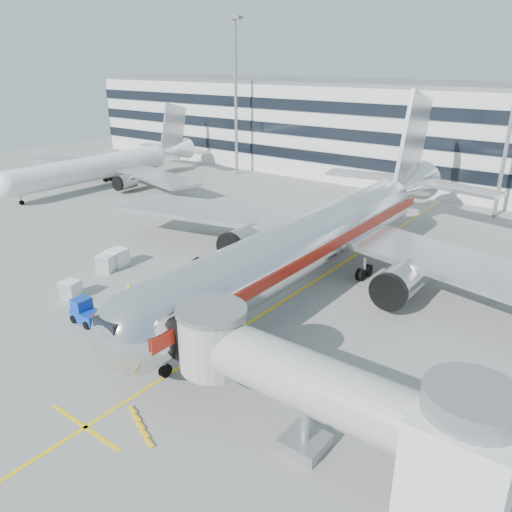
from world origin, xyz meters
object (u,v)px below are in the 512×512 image
Objects in this scene: belt_loader at (211,276)px; main_jet at (324,234)px; cargo_container_left at (118,258)px; cargo_container_front at (71,289)px; cargo_container_right at (107,263)px; baggage_tug at (85,312)px; ramp_worker at (130,293)px.

main_jet is at bearing 43.95° from belt_loader.
cargo_container_left is at bearing -150.57° from main_jet.
cargo_container_front is (-7.45, -9.53, 0.15)m from belt_loader.
main_jet is 26.69× the size of cargo_container_right.
baggage_tug is 1.38× the size of cargo_container_left.
cargo_container_left is 0.96× the size of cargo_container_right.
belt_loader is at bearing 14.88° from cargo_container_left.
cargo_container_front is (2.46, -6.90, -0.12)m from cargo_container_left.
cargo_container_left reaches higher than cargo_container_front.
baggage_tug reaches higher than ramp_worker.
baggage_tug is (-2.81, -11.31, 0.21)m from belt_loader.
cargo_container_left is 8.30m from ramp_worker.
cargo_container_right is at bearing -147.07° from main_jet.
main_jet reaches higher than cargo_container_right.
cargo_container_right is (-17.19, -11.13, -3.40)m from main_jet.
cargo_container_left is at bearing 95.01° from cargo_container_right.
cargo_container_left is at bearing 129.28° from baggage_tug.
cargo_container_right is 6.01m from cargo_container_front.
belt_loader reaches higher than cargo_container_front.
cargo_container_left is at bearing 110.16° from ramp_worker.
belt_loader is 11.65m from baggage_tug.
ramp_worker is at bearing -23.17° from cargo_container_right.
cargo_container_left reaches higher than ramp_worker.
cargo_container_front is (2.34, -5.54, -0.07)m from cargo_container_right.
ramp_worker is at bearing -31.56° from cargo_container_left.
main_jet reaches higher than baggage_tug.
belt_loader is 10.25m from cargo_container_left.
main_jet is 20.16× the size of baggage_tug.
cargo_container_left is 1.04× the size of cargo_container_front.
belt_loader reaches higher than baggage_tug.
main_jet is 17.76m from ramp_worker.
baggage_tug is 10.10m from cargo_container_right.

